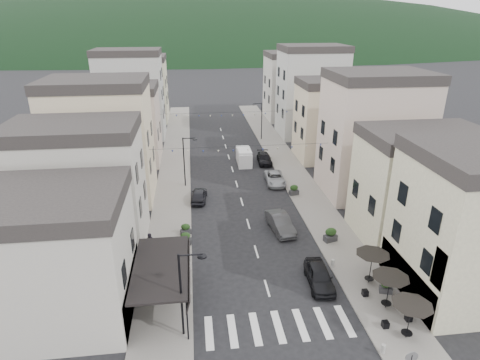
% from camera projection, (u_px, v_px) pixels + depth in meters
% --- Properties ---
extents(ground, '(700.00, 700.00, 0.00)m').
position_uv_depth(ground, '(285.00, 350.00, 24.23)').
color(ground, black).
rests_on(ground, ground).
extents(sidewalk_left, '(4.00, 76.00, 0.12)m').
position_uv_depth(sidewalk_left, '(175.00, 169.00, 52.74)').
color(sidewalk_left, slate).
rests_on(sidewalk_left, ground).
extents(sidewalk_right, '(4.00, 76.00, 0.12)m').
position_uv_depth(sidewalk_right, '(286.00, 164.00, 54.41)').
color(sidewalk_right, slate).
rests_on(sidewalk_right, ground).
extents(hill_backdrop, '(640.00, 360.00, 70.00)m').
position_uv_depth(hill_backdrop, '(195.00, 42.00, 299.59)').
color(hill_backdrop, black).
rests_on(hill_backdrop, ground).
extents(boutique_building, '(12.00, 8.00, 8.00)m').
position_uv_depth(boutique_building, '(33.00, 265.00, 25.56)').
color(boutique_building, '#B3AFA4').
rests_on(boutique_building, ground).
extents(boutique_awning, '(3.77, 7.50, 3.28)m').
position_uv_depth(boutique_awning, '(164.00, 268.00, 26.82)').
color(boutique_awning, black).
rests_on(boutique_awning, ground).
extents(buildings_row_left, '(10.20, 54.16, 14.00)m').
position_uv_depth(buildings_row_left, '(122.00, 115.00, 54.93)').
color(buildings_row_left, '#B3AFA4').
rests_on(buildings_row_left, ground).
extents(buildings_row_right, '(10.20, 54.16, 14.50)m').
position_uv_depth(buildings_row_right, '(329.00, 110.00, 57.03)').
color(buildings_row_right, '#B6B090').
rests_on(buildings_row_right, ground).
extents(cafe_terrace, '(2.50, 8.10, 2.53)m').
position_uv_depth(cafe_terrace, '(390.00, 280.00, 26.76)').
color(cafe_terrace, black).
rests_on(cafe_terrace, ground).
extents(streetlamp_left_near, '(1.70, 0.56, 6.00)m').
position_uv_depth(streetlamp_left_near, '(185.00, 287.00, 24.00)').
color(streetlamp_left_near, black).
rests_on(streetlamp_left_near, ground).
extents(streetlamp_left_far, '(1.70, 0.56, 6.00)m').
position_uv_depth(streetlamp_left_far, '(186.00, 157.00, 46.03)').
color(streetlamp_left_far, black).
rests_on(streetlamp_left_far, ground).
extents(streetlamp_right_far, '(1.70, 0.56, 6.00)m').
position_uv_depth(streetlamp_right_far, '(260.00, 117.00, 63.85)').
color(streetlamp_right_far, black).
rests_on(streetlamp_right_far, ground).
extents(bollards, '(11.66, 10.26, 0.60)m').
position_uv_depth(bollards, '(268.00, 288.00, 29.11)').
color(bollards, gray).
rests_on(bollards, ground).
extents(bunting_near, '(19.00, 0.28, 0.62)m').
position_uv_depth(bunting_near, '(241.00, 149.00, 42.27)').
color(bunting_near, black).
rests_on(bunting_near, ground).
extents(bunting_far, '(19.00, 0.28, 0.62)m').
position_uv_depth(bunting_far, '(227.00, 115.00, 56.95)').
color(bunting_far, black).
rests_on(bunting_far, ground).
extents(parked_car_a, '(2.00, 4.43, 1.48)m').
position_uv_depth(parked_car_a, '(319.00, 276.00, 29.89)').
color(parked_car_a, black).
rests_on(parked_car_a, ground).
extents(parked_car_b, '(2.25, 4.84, 1.54)m').
position_uv_depth(parked_car_b, '(280.00, 223.00, 37.48)').
color(parked_car_b, '#323235').
rests_on(parked_car_b, ground).
extents(parked_car_c, '(2.40, 4.84, 1.32)m').
position_uv_depth(parked_car_c, '(275.00, 178.00, 48.03)').
color(parked_car_c, '#999BA1').
rests_on(parked_car_c, ground).
extents(parked_car_d, '(2.00, 4.51, 1.29)m').
position_uv_depth(parked_car_d, '(264.00, 159.00, 54.68)').
color(parked_car_d, black).
rests_on(parked_car_d, ground).
extents(parked_car_e, '(2.05, 4.12, 1.35)m').
position_uv_depth(parked_car_e, '(199.00, 195.00, 43.53)').
color(parked_car_e, black).
rests_on(parked_car_e, ground).
extents(delivery_van, '(1.86, 4.52, 2.15)m').
position_uv_depth(delivery_van, '(244.00, 156.00, 54.28)').
color(delivery_van, silver).
rests_on(delivery_van, ground).
extents(pedestrian_a, '(0.75, 0.64, 1.73)m').
position_uv_depth(pedestrian_a, '(179.00, 255.00, 32.09)').
color(pedestrian_a, black).
rests_on(pedestrian_a, sidewalk_left).
extents(pedestrian_b, '(0.81, 0.63, 1.65)m').
position_uv_depth(pedestrian_b, '(151.00, 242.00, 33.95)').
color(pedestrian_b, black).
rests_on(pedestrian_b, sidewalk_left).
extents(planter_la, '(1.07, 0.82, 1.06)m').
position_uv_depth(planter_la, '(186.00, 229.00, 36.67)').
color(planter_la, '#2C2C2E').
rests_on(planter_la, sidewalk_left).
extents(planter_lb, '(1.07, 0.67, 1.13)m').
position_uv_depth(planter_lb, '(186.00, 238.00, 35.07)').
color(planter_lb, '#29292B').
rests_on(planter_lb, sidewalk_left).
extents(planter_ra, '(1.00, 0.74, 1.00)m').
position_uv_depth(planter_ra, '(386.00, 287.00, 28.92)').
color(planter_ra, '#302F32').
rests_on(planter_ra, sidewalk_right).
extents(planter_rb, '(1.28, 0.94, 1.29)m').
position_uv_depth(planter_rb, '(331.00, 235.00, 35.51)').
color(planter_rb, '#2C2C2F').
rests_on(planter_rb, sidewalk_right).
extents(planter_rc, '(1.15, 0.82, 1.17)m').
position_uv_depth(planter_rc, '(294.00, 190.00, 44.77)').
color(planter_rc, '#2E2E30').
rests_on(planter_rc, sidewalk_right).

